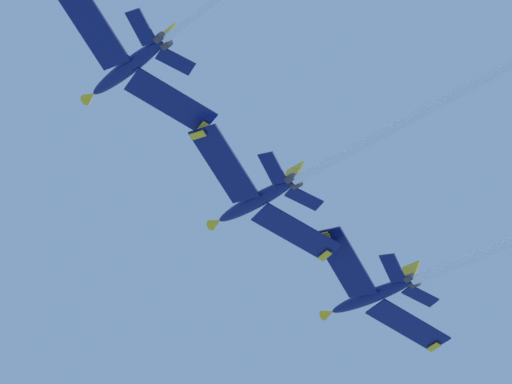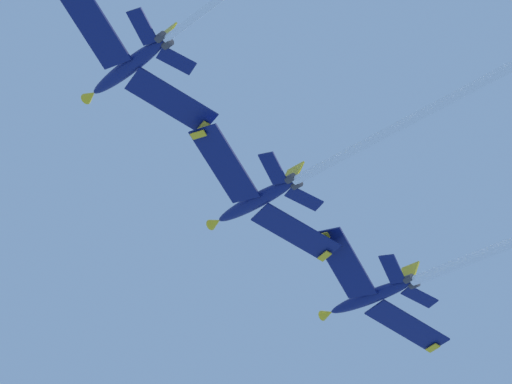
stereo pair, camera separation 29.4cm
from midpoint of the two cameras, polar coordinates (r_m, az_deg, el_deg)
jet_inner_left at (r=102.63m, az=-4.54°, el=8.25°), size 39.25×29.59×23.01m
jet_centre at (r=104.73m, az=3.20°, el=1.26°), size 38.63×29.01×24.06m
jet_inner_right at (r=111.96m, az=9.98°, el=-3.89°), size 38.15×29.41×23.06m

